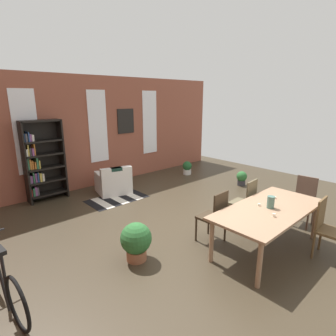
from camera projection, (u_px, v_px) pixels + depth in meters
ground_plane at (206, 232)px, 5.09m from camera, size 10.29×10.29×0.00m
back_wall_brick at (97, 132)px, 7.56m from camera, size 8.89×0.12×3.04m
window_pane_0 at (26, 132)px, 6.27m from camera, size 0.55×0.02×1.97m
window_pane_1 at (98, 127)px, 7.48m from camera, size 0.55×0.02×1.97m
window_pane_2 at (150, 122)px, 8.68m from camera, size 0.55×0.02×1.97m
dining_table at (269, 212)px, 4.36m from camera, size 2.12×0.99×0.74m
vase_on_table at (271, 202)px, 4.32m from camera, size 0.12×0.12×0.20m
tealight_candle_0 at (275, 197)px, 4.75m from camera, size 0.04×0.04×0.04m
tealight_candle_1 at (274, 215)px, 4.02m from camera, size 0.04×0.04×0.05m
tealight_candle_2 at (259, 205)px, 4.43m from camera, size 0.04×0.04×0.03m
dining_chair_far_left at (215, 215)px, 4.60m from camera, size 0.41×0.41×0.95m
dining_chair_head_right at (304, 199)px, 5.33m from camera, size 0.44×0.44×0.95m
dining_chair_far_right at (245, 201)px, 5.23m from camera, size 0.43×0.43×0.95m
dining_chair_near_right at (327, 227)px, 4.19m from camera, size 0.42×0.42×0.95m
bookshelf_tall at (41, 161)px, 6.44m from camera, size 0.91×0.34×1.95m
armchair_white at (114, 183)px, 7.12m from camera, size 0.97×0.97×0.75m
bicycle_second at (2, 282)px, 3.23m from camera, size 0.44×1.64×0.88m
potted_plant_by_shelf at (136, 240)px, 4.15m from camera, size 0.49×0.49×0.61m
potted_plant_corner at (242, 178)px, 7.72m from camera, size 0.30×0.30×0.41m
potted_plant_window at (187, 168)px, 8.83m from camera, size 0.30×0.30×0.43m
striped_rug at (117, 199)px, 6.74m from camera, size 1.44×0.83×0.01m
framed_picture at (126, 121)px, 8.05m from camera, size 0.56×0.03×0.72m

